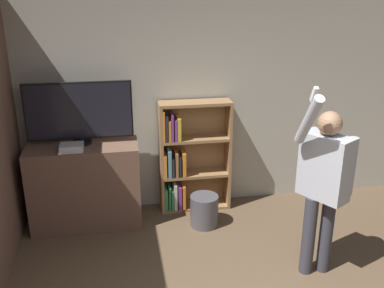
{
  "coord_description": "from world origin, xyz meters",
  "views": [
    {
      "loc": [
        -0.84,
        -2.42,
        2.79
      ],
      "look_at": [
        -0.13,
        1.75,
        1.21
      ],
      "focal_mm": 42.0,
      "sensor_mm": 36.0,
      "label": 1
    }
  ],
  "objects_px": {
    "bookshelf": "(187,159)",
    "person": "(324,179)",
    "waste_bin": "(204,211)",
    "television": "(79,112)",
    "game_console": "(72,148)"
  },
  "relations": [
    {
      "from": "waste_bin",
      "to": "television",
      "type": "bearing_deg",
      "value": 165.49
    },
    {
      "from": "game_console",
      "to": "bookshelf",
      "type": "relative_size",
      "value": 0.18
    },
    {
      "from": "bookshelf",
      "to": "waste_bin",
      "type": "xyz_separation_m",
      "value": [
        0.13,
        -0.48,
        -0.48
      ]
    },
    {
      "from": "waste_bin",
      "to": "game_console",
      "type": "bearing_deg",
      "value": 174.76
    },
    {
      "from": "bookshelf",
      "to": "person",
      "type": "bearing_deg",
      "value": -55.58
    },
    {
      "from": "bookshelf",
      "to": "person",
      "type": "relative_size",
      "value": 0.72
    },
    {
      "from": "game_console",
      "to": "waste_bin",
      "type": "xyz_separation_m",
      "value": [
        1.46,
        -0.13,
        -0.85
      ]
    },
    {
      "from": "television",
      "to": "waste_bin",
      "type": "height_order",
      "value": "television"
    },
    {
      "from": "game_console",
      "to": "bookshelf",
      "type": "bearing_deg",
      "value": 14.35
    },
    {
      "from": "person",
      "to": "game_console",
      "type": "bearing_deg",
      "value": -148.29
    },
    {
      "from": "television",
      "to": "person",
      "type": "distance_m",
      "value": 2.72
    },
    {
      "from": "television",
      "to": "bookshelf",
      "type": "relative_size",
      "value": 0.85
    },
    {
      "from": "person",
      "to": "waste_bin",
      "type": "height_order",
      "value": "person"
    },
    {
      "from": "television",
      "to": "waste_bin",
      "type": "distance_m",
      "value": 1.84
    },
    {
      "from": "television",
      "to": "person",
      "type": "xyz_separation_m",
      "value": [
        2.29,
        -1.42,
        -0.35
      ]
    }
  ]
}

